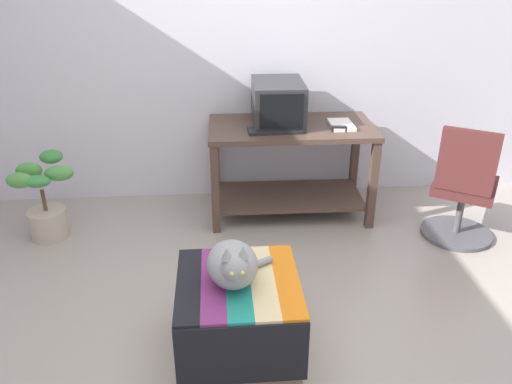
{
  "coord_description": "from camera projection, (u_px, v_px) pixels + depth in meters",
  "views": [
    {
      "loc": [
        -0.18,
        -2.14,
        1.99
      ],
      "look_at": [
        0.06,
        0.85,
        0.55
      ],
      "focal_mm": 36.17,
      "sensor_mm": 36.0,
      "label": 1
    }
  ],
  "objects": [
    {
      "name": "ground_plane",
      "position": [
        257.0,
        351.0,
        2.8
      ],
      "size": [
        14.0,
        14.0,
        0.0
      ],
      "primitive_type": "plane",
      "color": "#9E9389"
    },
    {
      "name": "back_wall",
      "position": [
        236.0,
        42.0,
        4.08
      ],
      "size": [
        8.0,
        0.1,
        2.6
      ],
      "primitive_type": "cube",
      "color": "silver",
      "rests_on": "ground_plane"
    },
    {
      "name": "tv_monitor",
      "position": [
        278.0,
        103.0,
        3.92
      ],
      "size": [
        0.39,
        0.53,
        0.32
      ],
      "rotation": [
        0.0,
        0.0,
        -0.02
      ],
      "color": "#28282B",
      "rests_on": "desk"
    },
    {
      "name": "desk",
      "position": [
        290.0,
        154.0,
        4.04
      ],
      "size": [
        1.28,
        0.69,
        0.74
      ],
      "rotation": [
        0.0,
        0.0,
        -0.02
      ],
      "color": "#4C382D",
      "rests_on": "ground_plane"
    },
    {
      "name": "stapler",
      "position": [
        339.0,
        129.0,
        3.81
      ],
      "size": [
        0.11,
        0.05,
        0.04
      ],
      "primitive_type": "cube",
      "rotation": [
        0.0,
        0.0,
        1.48
      ],
      "color": "black",
      "rests_on": "desk"
    },
    {
      "name": "potted_plant",
      "position": [
        45.0,
        203.0,
        3.78
      ],
      "size": [
        0.44,
        0.36,
        0.64
      ],
      "color": "#B7A893",
      "rests_on": "ground_plane"
    },
    {
      "name": "ottoman_with_blanket",
      "position": [
        239.0,
        316.0,
        2.72
      ],
      "size": [
        0.63,
        0.66,
        0.45
      ],
      "color": "#7A664C",
      "rests_on": "ground_plane"
    },
    {
      "name": "cat",
      "position": [
        233.0,
        264.0,
        2.55
      ],
      "size": [
        0.36,
        0.37,
        0.28
      ],
      "rotation": [
        0.0,
        0.0,
        0.09
      ],
      "color": "gray",
      "rests_on": "ottoman_with_blanket"
    },
    {
      "name": "keyboard",
      "position": [
        275.0,
        131.0,
        3.79
      ],
      "size": [
        0.4,
        0.16,
        0.02
      ],
      "primitive_type": "cube",
      "rotation": [
        0.0,
        0.0,
        0.03
      ],
      "color": "black",
      "rests_on": "desk"
    },
    {
      "name": "book",
      "position": [
        341.0,
        125.0,
        3.91
      ],
      "size": [
        0.17,
        0.27,
        0.03
      ],
      "primitive_type": "cube",
      "rotation": [
        0.0,
        0.0,
        0.0
      ],
      "color": "white",
      "rests_on": "desk"
    },
    {
      "name": "office_chair",
      "position": [
        463.0,
        192.0,
        3.71
      ],
      "size": [
        0.58,
        0.58,
        0.89
      ],
      "rotation": [
        0.0,
        0.0,
        2.57
      ],
      "color": "#4C4C51",
      "rests_on": "ground_plane"
    }
  ]
}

